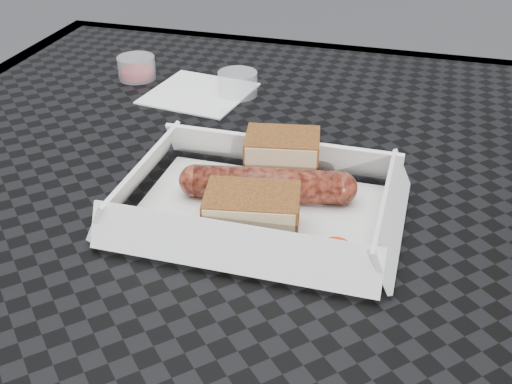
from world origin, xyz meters
TOP-DOWN VIEW (x-y plane):
  - patio_table at (0.00, 0.00)m, footprint 0.80×0.80m
  - food_tray at (0.06, -0.09)m, footprint 0.22×0.15m
  - bratwurst at (0.06, -0.06)m, footprint 0.16×0.05m
  - bread_near at (0.06, -0.02)m, footprint 0.08×0.06m
  - bread_far at (0.06, -0.12)m, footprint 0.09×0.07m
  - veg_garnish at (0.13, -0.14)m, footprint 0.03×0.03m
  - napkin at (-0.09, 0.16)m, footprint 0.14×0.14m
  - condiment_cup_sauce at (-0.19, 0.19)m, footprint 0.05×0.05m
  - condiment_cup_empty at (-0.04, 0.17)m, footprint 0.05×0.05m

SIDE VIEW (x-z plane):
  - patio_table at x=0.00m, z-range 0.30..1.04m
  - napkin at x=-0.09m, z-range 0.74..0.75m
  - food_tray at x=0.06m, z-range 0.74..0.75m
  - veg_garnish at x=0.13m, z-range 0.75..0.75m
  - condiment_cup_sauce at x=-0.19m, z-range 0.74..0.78m
  - condiment_cup_empty at x=-0.04m, z-range 0.74..0.78m
  - bratwurst at x=0.06m, z-range 0.75..0.78m
  - bread_far at x=0.06m, z-range 0.75..0.79m
  - bread_near at x=0.06m, z-range 0.75..0.79m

